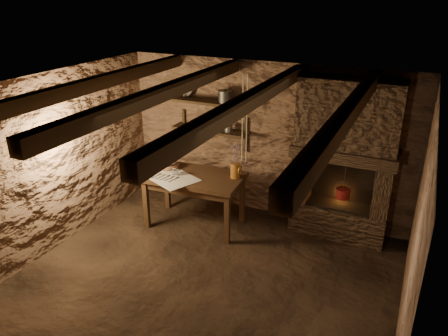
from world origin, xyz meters
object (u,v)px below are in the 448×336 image
at_px(red_pot, 343,193).
at_px(iron_stockpot, 225,97).
at_px(stoneware_jug, 236,164).
at_px(wooden_bowl, 168,165).
at_px(work_table, 195,198).

bearing_deg(red_pot, iron_stockpot, 176.36).
relative_size(iron_stockpot, red_pot, 0.40).
relative_size(stoneware_jug, wooden_bowl, 1.43).
height_order(iron_stockpot, red_pot, iron_stockpot).
distance_m(work_table, iron_stockpot, 1.59).
bearing_deg(work_table, wooden_bowl, 165.96).
bearing_deg(wooden_bowl, red_pot, 10.93).
relative_size(stoneware_jug, red_pot, 0.94).
distance_m(stoneware_jug, iron_stockpot, 1.05).
height_order(stoneware_jug, wooden_bowl, stoneware_jug).
height_order(work_table, wooden_bowl, wooden_bowl).
bearing_deg(work_table, red_pot, 11.38).
bearing_deg(iron_stockpot, wooden_bowl, -138.19).
xyz_separation_m(stoneware_jug, wooden_bowl, (-1.09, -0.10, -0.18)).
bearing_deg(stoneware_jug, work_table, -140.92).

